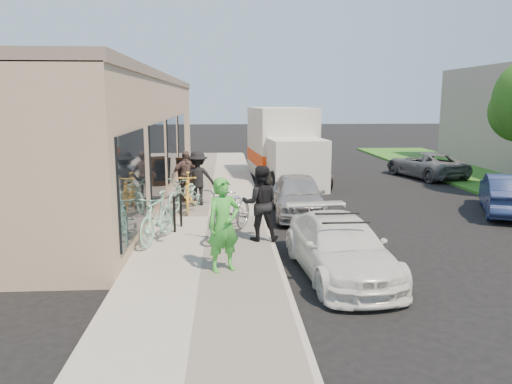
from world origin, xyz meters
name	(u,v)px	position (x,y,z in m)	size (l,w,h in m)	color
ground	(294,252)	(0.00, 0.00, 0.00)	(120.00, 120.00, 0.00)	black
sidewalk	(208,219)	(-2.00, 3.00, 0.07)	(3.00, 34.00, 0.15)	#9F9A8F
curb	(263,218)	(-0.45, 3.00, 0.07)	(0.12, 34.00, 0.13)	#9F9891
storefront	(123,134)	(-5.24, 7.99, 2.12)	(3.60, 20.00, 4.22)	tan
bike_rack	(178,209)	(-2.71, 1.63, 0.68)	(0.17, 0.61, 0.88)	black
sandwich_board	(188,171)	(-2.94, 8.16, 0.71)	(0.87, 0.88, 1.09)	black
sedan_white	(340,247)	(0.69, -1.49, 0.56)	(1.90, 3.97, 1.16)	silver
sedan_silver	(298,195)	(0.61, 3.56, 0.61)	(1.45, 3.59, 1.22)	#939498
moving_truck	(284,148)	(0.95, 10.21, 1.34)	(2.86, 6.35, 3.03)	beige
far_car_blue	(508,194)	(6.86, 3.42, 0.61)	(1.29, 3.70, 1.22)	navy
far_car_gray	(425,165)	(7.23, 10.50, 0.56)	(1.86, 4.04, 1.12)	#55585A
tandem_bike	(231,211)	(-1.38, 0.95, 0.75)	(0.80, 2.30, 1.21)	#B7B8BA
woman_rider	(223,225)	(-1.55, -1.52, 1.04)	(0.65, 0.43, 1.79)	green
man_standing	(260,203)	(-0.71, 0.55, 1.02)	(0.84, 0.66, 1.74)	black
cruiser_bike_a	(157,217)	(-3.07, 0.56, 0.71)	(0.53, 1.88, 1.13)	#84C6B1
cruiser_bike_b	(186,193)	(-2.68, 3.96, 0.65)	(0.66, 1.89, 0.99)	#84C6B1
cruiser_bike_c	(188,192)	(-2.61, 3.81, 0.71)	(0.52, 1.85, 1.11)	gold
bystander_a	(198,178)	(-2.35, 4.61, 0.99)	(1.08, 0.62, 1.67)	black
bystander_b	(186,176)	(-2.79, 5.34, 0.96)	(0.95, 0.39, 1.61)	brown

